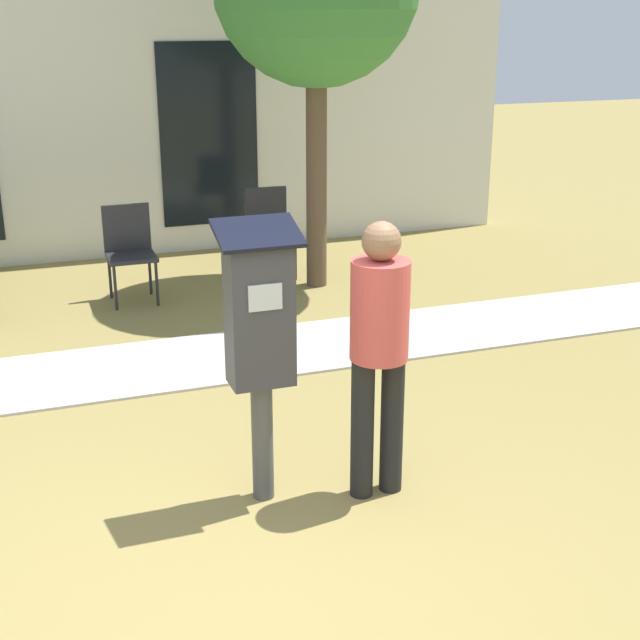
% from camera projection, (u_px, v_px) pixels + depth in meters
% --- Properties ---
extents(ground_plane, '(40.00, 40.00, 0.00)m').
position_uv_depth(ground_plane, '(237.00, 599.00, 4.17)').
color(ground_plane, olive).
extents(sidewalk, '(12.00, 1.10, 0.02)m').
position_uv_depth(sidewalk, '(137.00, 368.00, 6.84)').
color(sidewalk, '#B7B2A8').
rests_on(sidewalk, ground).
extents(building_facade, '(10.00, 0.26, 3.20)m').
position_uv_depth(building_facade, '(76.00, 111.00, 9.44)').
color(building_facade, silver).
rests_on(building_facade, ground).
extents(parking_meter, '(0.44, 0.31, 1.59)m').
position_uv_depth(parking_meter, '(260.00, 327.00, 4.72)').
color(parking_meter, '#4C4C4C').
rests_on(parking_meter, ground).
extents(person_standing, '(0.32, 0.32, 1.58)m').
position_uv_depth(person_standing, '(379.00, 339.00, 4.80)').
color(person_standing, black).
rests_on(person_standing, ground).
extents(outdoor_chair_middle, '(0.44, 0.44, 0.90)m').
position_uv_depth(outdoor_chair_middle, '(129.00, 245.00, 8.33)').
color(outdoor_chair_middle, '#262628').
rests_on(outdoor_chair_middle, ground).
extents(outdoor_chair_right, '(0.44, 0.44, 0.90)m').
position_uv_depth(outdoor_chair_right, '(269.00, 225.00, 9.13)').
color(outdoor_chair_right, '#262628').
rests_on(outdoor_chair_right, ground).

